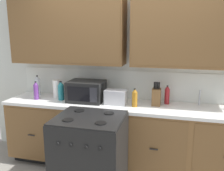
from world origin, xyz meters
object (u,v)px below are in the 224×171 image
paper_towel_roll (57,89)px  bottle_violet (36,91)px  microwave (86,91)px  bottle_amber (135,98)px  bottle_clear (38,85)px  knife_block (156,97)px  stove_range (90,156)px  bottle_red (167,95)px  bottle_teal (61,91)px  toaster (116,97)px

paper_towel_roll → bottle_violet: 0.29m
microwave → bottle_amber: microwave is taller
microwave → bottle_clear: bottle_clear is taller
knife_block → paper_towel_roll: bearing=178.8°
stove_range → bottle_red: bearing=44.3°
stove_range → bottle_clear: bearing=144.3°
stove_range → bottle_teal: 1.06m
paper_towel_roll → bottle_violet: (-0.25, -0.15, -0.00)m
knife_block → bottle_violet: (-1.66, -0.12, 0.01)m
knife_block → stove_range: bearing=-134.5°
bottle_violet → bottle_clear: bottle_clear is taller
knife_block → paper_towel_roll: size_ratio=1.19×
paper_towel_roll → bottle_amber: paper_towel_roll is taller
knife_block → bottle_red: bearing=37.0°
knife_block → bottle_teal: knife_block is taller
toaster → bottle_clear: (-1.25, 0.18, 0.05)m
bottle_violet → stove_range: bearing=-29.6°
microwave → paper_towel_roll: bearing=172.2°
stove_range → bottle_amber: 0.90m
microwave → bottle_teal: microwave is taller
toaster → bottle_clear: bottle_clear is taller
stove_range → knife_block: bearing=45.5°
bottle_violet → bottle_teal: size_ratio=0.97×
microwave → bottle_red: 1.09m
knife_block → bottle_clear: bearing=176.6°
knife_block → bottle_red: 0.17m
toaster → knife_block: size_ratio=0.90×
stove_range → bottle_teal: bottle_teal is taller
bottle_teal → bottle_clear: size_ratio=0.90×
bottle_violet → microwave: bearing=7.1°
paper_towel_roll → bottle_clear: bottle_clear is taller
bottle_red → bottle_clear: bottle_clear is taller
knife_block → paper_towel_roll: (-1.42, 0.03, 0.01)m
bottle_violet → bottle_clear: 0.26m
stove_range → paper_towel_roll: bearing=136.1°
paper_towel_roll → bottle_clear: size_ratio=0.87×
stove_range → bottle_teal: (-0.63, 0.62, 0.58)m
toaster → bottle_teal: (-0.78, 0.00, 0.04)m
toaster → bottle_teal: 0.79m
paper_towel_roll → bottle_violet: paper_towel_roll is taller
paper_towel_roll → microwave: bearing=-7.8°
paper_towel_roll → bottle_violet: size_ratio=1.01×
toaster → bottle_amber: bottle_amber is taller
bottle_amber → bottle_teal: bearing=176.8°
bottle_red → bottle_amber: 0.45m
stove_range → bottle_violet: (-0.99, 0.56, 0.58)m
bottle_amber → bottle_clear: bottle_clear is taller
knife_block → bottle_clear: knife_block is taller
bottle_teal → stove_range: bearing=-44.2°
bottle_amber → stove_range: bearing=-126.4°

